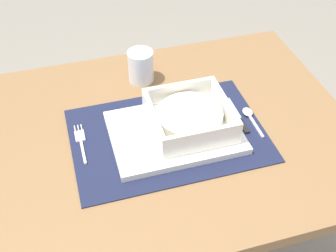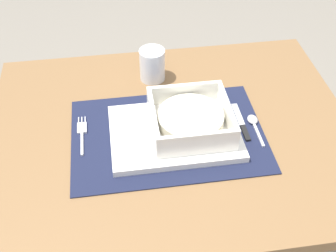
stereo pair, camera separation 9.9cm
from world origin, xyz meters
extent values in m
cube|color=brown|center=(0.00, 0.00, 0.69)|extent=(0.86, 0.68, 0.03)
cube|color=brown|center=(-0.38, 0.29, 0.34)|extent=(0.05, 0.05, 0.68)
cube|color=brown|center=(0.38, 0.29, 0.34)|extent=(0.05, 0.05, 0.68)
cube|color=#191E38|center=(-0.01, -0.02, 0.71)|extent=(0.44, 0.30, 0.00)
cube|color=white|center=(0.00, -0.02, 0.72)|extent=(0.29, 0.21, 0.02)
cube|color=white|center=(0.04, -0.02, 0.73)|extent=(0.18, 0.18, 0.01)
cube|color=white|center=(-0.05, -0.02, 0.76)|extent=(0.01, 0.18, 0.05)
cube|color=white|center=(0.12, -0.02, 0.76)|extent=(0.01, 0.18, 0.05)
cube|color=white|center=(0.04, -0.10, 0.76)|extent=(0.16, 0.01, 0.05)
cube|color=white|center=(0.04, 0.07, 0.76)|extent=(0.16, 0.01, 0.05)
cylinder|color=beige|center=(0.04, -0.02, 0.75)|extent=(0.15, 0.15, 0.03)
cube|color=silver|center=(-0.21, -0.02, 0.71)|extent=(0.01, 0.07, 0.00)
cube|color=silver|center=(-0.21, 0.03, 0.71)|extent=(0.02, 0.04, 0.00)
cylinder|color=silver|center=(-0.22, 0.06, 0.71)|extent=(0.00, 0.02, 0.00)
cylinder|color=silver|center=(-0.21, 0.06, 0.71)|extent=(0.00, 0.02, 0.00)
cylinder|color=silver|center=(-0.20, 0.06, 0.71)|extent=(0.00, 0.02, 0.00)
cube|color=silver|center=(0.19, -0.05, 0.71)|extent=(0.01, 0.08, 0.00)
ellipsoid|color=silver|center=(0.19, 0.00, 0.71)|extent=(0.02, 0.03, 0.01)
cube|color=black|center=(0.16, -0.04, 0.71)|extent=(0.01, 0.05, 0.01)
cube|color=silver|center=(0.16, 0.02, 0.71)|extent=(0.01, 0.08, 0.00)
cube|color=#59331E|center=(0.14, -0.04, 0.71)|extent=(0.01, 0.05, 0.01)
cube|color=silver|center=(0.14, 0.03, 0.71)|extent=(0.01, 0.08, 0.00)
cylinder|color=white|center=(-0.02, 0.21, 0.75)|extent=(0.07, 0.07, 0.09)
cylinder|color=#338C3F|center=(-0.02, 0.21, 0.73)|extent=(0.05, 0.05, 0.05)
camera|label=1|loc=(-0.22, -0.71, 1.41)|focal=46.70mm
camera|label=2|loc=(-0.12, -0.73, 1.41)|focal=46.70mm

